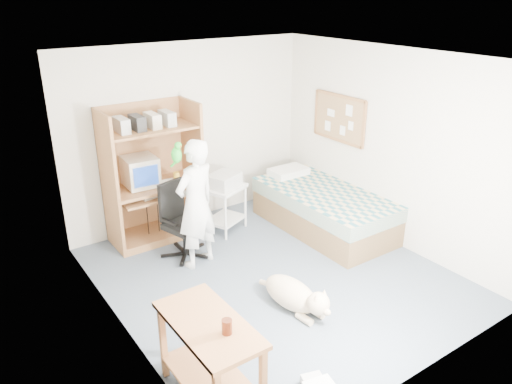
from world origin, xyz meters
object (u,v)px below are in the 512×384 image
Objects in this scene: computer_hutch at (152,179)px; office_chair at (182,230)px; printer_cart at (224,201)px; bed at (323,209)px; person at (196,204)px; dog at (295,295)px; side_desk at (210,349)px.

computer_hutch is 1.90× the size of office_chair.
printer_cart is (0.86, -0.38, -0.39)m from computer_hutch.
bed is 3.02× the size of printer_cart.
dog is at bearing 88.60° from person.
bed is (2.00, -1.12, -0.53)m from computer_hutch.
printer_cart is (0.74, 0.59, -0.36)m from person.
side_desk is at bearing -163.46° from dog.
person reaches higher than dog.
side_desk reaches higher than bed.
computer_hutch is 3.08m from side_desk.
computer_hutch is 2.51m from dog.
computer_hutch is 2.35m from bed.
person is (-1.89, 0.15, 0.50)m from bed.
bed is at bearing 159.14° from person.
printer_cart is at bearing 3.35° from office_chair.
computer_hutch is 1.80× the size of side_desk.
side_desk is at bearing -106.14° from computer_hutch.
office_chair reaches higher than printer_cart.
computer_hutch is 1.01m from printer_cart.
side_desk is 2.21m from person.
printer_cart is at bearing -157.90° from person.
person is at bearing 63.91° from side_desk.
person is at bearing 98.55° from dog.
computer_hutch is 2.69× the size of printer_cart.
side_desk is at bearing -146.72° from printer_cart.
computer_hutch reaches higher than side_desk.
side_desk is (-0.85, -2.94, -0.33)m from computer_hutch.
person is at bearing -164.62° from printer_cart.
dog is at bearing -78.42° from computer_hutch.
person is 1.58m from dog.
dog is at bearing -91.88° from office_chair.
office_chair is at bearing 68.37° from side_desk.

